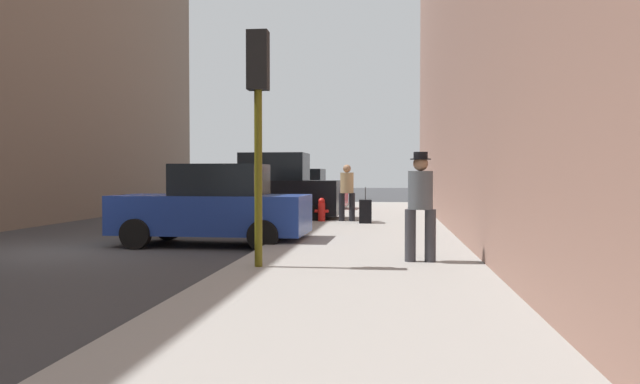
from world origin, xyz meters
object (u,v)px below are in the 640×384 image
Objects in this scene: parked_blue_sedan at (214,207)px; pedestrian_in_tan_coat at (347,190)px; pedestrian_with_beanie at (420,201)px; rolling_suitcase at (365,211)px; traffic_light at (258,96)px; fire_hydrant at (322,210)px; parked_red_hatchback at (297,191)px; parked_black_suv at (270,191)px.

pedestrian_in_tan_coat is at bearing 64.77° from parked_blue_sedan.
pedestrian_with_beanie reaches higher than rolling_suitcase.
rolling_suitcase is (0.58, -0.63, -0.61)m from pedestrian_in_tan_coat.
rolling_suitcase is at bearing 81.66° from traffic_light.
pedestrian_in_tan_coat is (0.71, 9.44, -1.65)m from traffic_light.
pedestrian_in_tan_coat reaches higher than fire_hydrant.
parked_red_hatchback is 16.59m from traffic_light.
parked_blue_sedan is 0.99× the size of parked_red_hatchback.
pedestrian_in_tan_coat is 1.05m from rolling_suitcase.
parked_blue_sedan and parked_red_hatchback have the same top height.
parked_red_hatchback is 1.19× the size of traffic_light.
pedestrian_with_beanie is (4.35, -15.56, 0.29)m from parked_red_hatchback.
pedestrian_with_beanie is at bearing -65.77° from parked_black_suv.
rolling_suitcase is at bearing 98.55° from pedestrian_with_beanie.
parked_red_hatchback is (-0.00, 12.38, 0.00)m from parked_blue_sedan.
rolling_suitcase reaches higher than fire_hydrant.
parked_blue_sedan is 4.80m from traffic_light.
parked_blue_sedan is 4.08× the size of rolling_suitcase.
rolling_suitcase is (3.15, -1.66, -0.54)m from parked_black_suv.
rolling_suitcase is at bearing -47.24° from pedestrian_in_tan_coat.
fire_hydrant is 0.41× the size of pedestrian_in_tan_coat.
parked_black_suv is (-0.00, 6.47, 0.18)m from parked_blue_sedan.
parked_blue_sedan is at bearing 143.75° from pedestrian_with_beanie.
parked_black_suv is 4.45× the size of rolling_suitcase.
pedestrian_in_tan_coat is at bearing 85.70° from traffic_light.
pedestrian_with_beanie is at bearing 18.04° from traffic_light.
pedestrian_with_beanie reaches higher than pedestrian_in_tan_coat.
parked_black_suv is 2.19m from fire_hydrant.
parked_blue_sedan reaches higher than fire_hydrant.
pedestrian_in_tan_coat is at bearing 132.76° from rolling_suitcase.
fire_hydrant is at bearing -75.62° from parked_red_hatchback.
fire_hydrant is at bearing 106.60° from pedestrian_with_beanie.
parked_blue_sedan is 5.65m from fire_hydrant.
parked_black_suv is 2.71× the size of pedestrian_in_tan_coat.
fire_hydrant is (1.80, 5.34, -0.35)m from parked_blue_sedan.
pedestrian_with_beanie is at bearing -36.25° from parked_blue_sedan.
parked_red_hatchback is 2.50× the size of pedestrian_in_tan_coat.
traffic_light is 2.11× the size of pedestrian_in_tan_coat.
parked_blue_sedan is 2.48× the size of pedestrian_in_tan_coat.
traffic_light is (0.05, -9.34, 2.26)m from fire_hydrant.
fire_hydrant is (1.80, -7.03, -0.35)m from parked_red_hatchback.
parked_red_hatchback is 7.27m from fire_hydrant.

